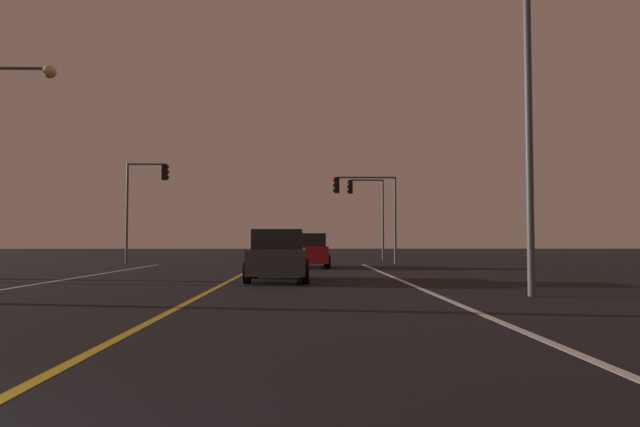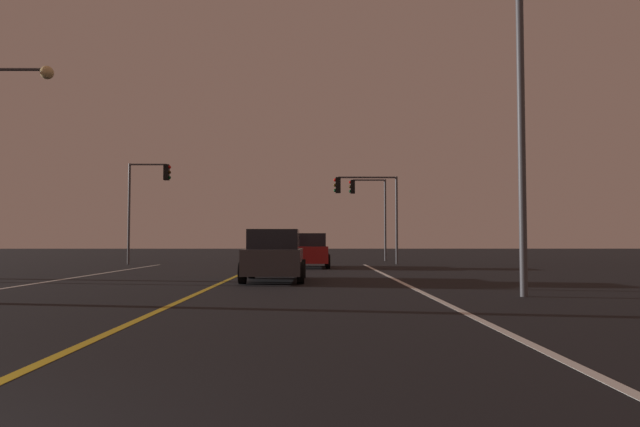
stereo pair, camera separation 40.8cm
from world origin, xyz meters
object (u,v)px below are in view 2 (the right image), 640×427
Objects in this scene: car_ahead_far at (309,251)px; traffic_light_near_right at (365,198)px; street_lamp_right_near at (498,89)px; car_lead_same_lane at (274,256)px; traffic_light_near_left at (148,190)px; traffic_light_far_right at (368,201)px.

traffic_light_near_right reaches higher than car_ahead_far.
car_ahead_far is at bearing -73.21° from street_lamp_right_near.
car_ahead_far is at bearing -6.06° from car_lead_same_lane.
traffic_light_near_right is 0.87× the size of traffic_light_near_left.
traffic_light_far_right is at bearing -21.69° from car_ahead_far.
car_lead_same_lane is at bearing -59.90° from traffic_light_near_left.
traffic_light_near_right is at bearing -16.62° from car_lead_same_lane.
street_lamp_right_near reaches higher than car_ahead_far.
traffic_light_far_right reaches higher than car_ahead_far.
car_ahead_far is 1.00× the size of car_lead_same_lane.
traffic_light_far_right reaches higher than traffic_light_near_right.
car_ahead_far is 0.75× the size of traffic_light_near_left.
traffic_light_far_right is (13.05, 5.50, -0.21)m from traffic_light_near_left.
traffic_light_far_right reaches higher than car_lead_same_lane.
traffic_light_near_left is at bearing 30.10° from car_lead_same_lane.
street_lamp_right_near is at bearing -54.69° from traffic_light_near_left.
car_lead_same_lane is 9.05m from street_lamp_right_near.
car_ahead_far is at bearing -23.86° from traffic_light_near_left.
car_ahead_far and car_lead_same_lane have the same top height.
traffic_light_near_right is 19.78m from street_lamp_right_near.
street_lamp_right_near is at bearing -163.21° from car_ahead_far.
street_lamp_right_near reaches higher than traffic_light_near_left.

